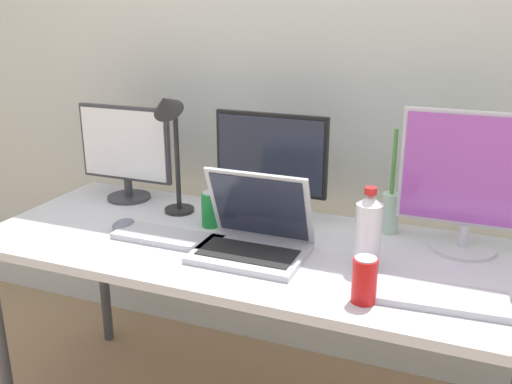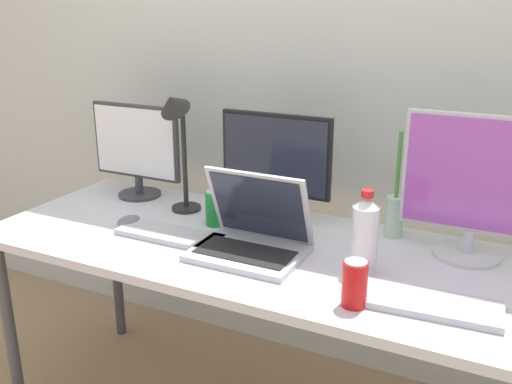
% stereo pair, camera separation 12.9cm
% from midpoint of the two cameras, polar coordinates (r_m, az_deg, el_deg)
% --- Properties ---
extents(wall_back, '(7.00, 0.08, 2.60)m').
position_cam_midpoint_polar(wall_back, '(2.26, 8.50, 13.48)').
color(wall_back, silver).
rests_on(wall_back, ground).
extents(work_desk, '(1.84, 0.72, 0.74)m').
position_cam_midpoint_polar(work_desk, '(1.89, 1.97, -6.95)').
color(work_desk, '#424247').
rests_on(work_desk, ground).
extents(monitor_left, '(0.39, 0.17, 0.37)m').
position_cam_midpoint_polar(monitor_left, '(2.30, -10.32, 4.33)').
color(monitor_left, '#38383D').
rests_on(monitor_left, work_desk).
extents(monitor_center, '(0.41, 0.22, 0.39)m').
position_cam_midpoint_polar(monitor_center, '(2.00, 3.80, 2.58)').
color(monitor_center, black).
rests_on(monitor_center, work_desk).
extents(monitor_right, '(0.43, 0.21, 0.44)m').
position_cam_midpoint_polar(monitor_right, '(1.84, 22.96, 0.62)').
color(monitor_right, silver).
rests_on(monitor_right, work_desk).
extents(laptop_silver, '(0.34, 0.26, 0.26)m').
position_cam_midpoint_polar(laptop_silver, '(1.78, 1.70, -4.34)').
color(laptop_silver, '#B7B7BC').
rests_on(laptop_silver, work_desk).
extents(keyboard_main, '(0.39, 0.17, 0.02)m').
position_cam_midpoint_polar(keyboard_main, '(1.58, 18.89, -10.51)').
color(keyboard_main, '#B2B2B7').
rests_on(keyboard_main, work_desk).
extents(keyboard_aux, '(0.37, 0.13, 0.02)m').
position_cam_midpoint_polar(keyboard_aux, '(1.92, -6.75, -4.28)').
color(keyboard_aux, '#B2B2B7').
rests_on(keyboard_aux, work_desk).
extents(mouse_by_keyboard, '(0.07, 0.10, 0.03)m').
position_cam_midpoint_polar(mouse_by_keyboard, '(2.04, -10.85, -2.89)').
color(mouse_by_keyboard, slate).
rests_on(mouse_by_keyboard, work_desk).
extents(water_bottle, '(0.08, 0.08, 0.25)m').
position_cam_midpoint_polar(water_bottle, '(1.68, 13.00, -4.24)').
color(water_bottle, silver).
rests_on(water_bottle, work_desk).
extents(soda_can_near_keyboard, '(0.07, 0.07, 0.13)m').
position_cam_midpoint_polar(soda_can_near_keyboard, '(1.51, 12.28, -9.00)').
color(soda_can_near_keyboard, red).
rests_on(soda_can_near_keyboard, work_desk).
extents(soda_can_by_laptop, '(0.07, 0.07, 0.13)m').
position_cam_midpoint_polar(soda_can_by_laptop, '(2.00, -2.31, -1.64)').
color(soda_can_by_laptop, '#197F33').
rests_on(soda_can_by_laptop, work_desk).
extents(bamboo_vase, '(0.06, 0.06, 0.36)m').
position_cam_midpoint_polar(bamboo_vase, '(1.97, 15.53, -2.03)').
color(bamboo_vase, '#B2D1B7').
rests_on(bamboo_vase, work_desk).
extents(desk_lamp, '(0.11, 0.18, 0.47)m').
position_cam_midpoint_polar(desk_lamp, '(2.05, -6.17, 6.30)').
color(desk_lamp, black).
rests_on(desk_lamp, work_desk).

